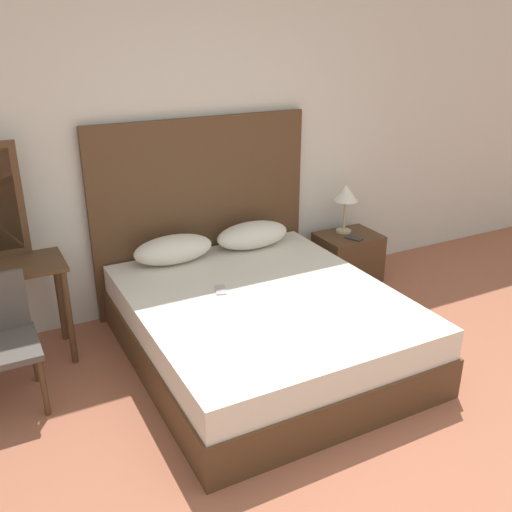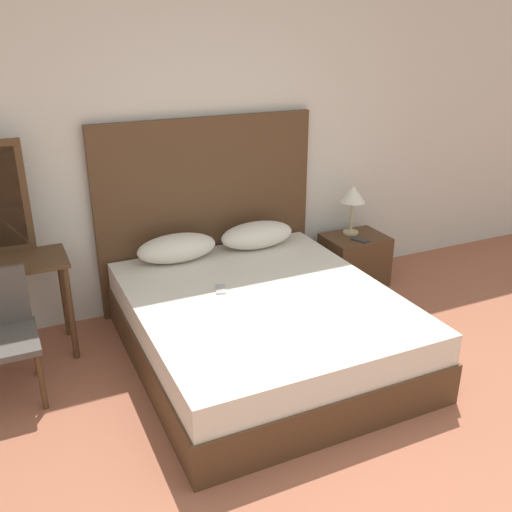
{
  "view_description": "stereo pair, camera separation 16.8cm",
  "coord_description": "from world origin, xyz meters",
  "px_view_note": "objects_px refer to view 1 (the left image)",
  "views": [
    {
      "loc": [
        -1.65,
        -1.47,
        2.23
      ],
      "look_at": [
        0.03,
        1.72,
        0.74
      ],
      "focal_mm": 40.0,
      "sensor_mm": 36.0,
      "label": 1
    },
    {
      "loc": [
        -1.5,
        -1.55,
        2.23
      ],
      "look_at": [
        0.03,
        1.72,
        0.74
      ],
      "focal_mm": 40.0,
      "sensor_mm": 36.0,
      "label": 2
    }
  ],
  "objects_px": {
    "phone_on_bed": "(221,290)",
    "table_lamp": "(346,195)",
    "phone_on_nightstand": "(354,238)",
    "bed": "(263,326)",
    "nightstand": "(347,258)"
  },
  "relations": [
    {
      "from": "bed",
      "to": "nightstand",
      "type": "relative_size",
      "value": 3.81
    },
    {
      "from": "phone_on_nightstand",
      "to": "bed",
      "type": "bearing_deg",
      "value": -152.32
    },
    {
      "from": "bed",
      "to": "phone_on_bed",
      "type": "xyz_separation_m",
      "value": [
        -0.23,
        0.19,
        0.25
      ]
    },
    {
      "from": "bed",
      "to": "phone_on_nightstand",
      "type": "relative_size",
      "value": 12.3
    },
    {
      "from": "nightstand",
      "to": "phone_on_nightstand",
      "type": "bearing_deg",
      "value": -103.9
    },
    {
      "from": "bed",
      "to": "table_lamp",
      "type": "relative_size",
      "value": 4.61
    },
    {
      "from": "phone_on_bed",
      "to": "table_lamp",
      "type": "bearing_deg",
      "value": 23.39
    },
    {
      "from": "table_lamp",
      "to": "bed",
      "type": "bearing_deg",
      "value": -146.57
    },
    {
      "from": "bed",
      "to": "table_lamp",
      "type": "xyz_separation_m",
      "value": [
        1.29,
        0.85,
        0.56
      ]
    },
    {
      "from": "phone_on_bed",
      "to": "table_lamp",
      "type": "distance_m",
      "value": 1.69
    },
    {
      "from": "table_lamp",
      "to": "phone_on_bed",
      "type": "bearing_deg",
      "value": -156.61
    },
    {
      "from": "nightstand",
      "to": "table_lamp",
      "type": "height_order",
      "value": "table_lamp"
    },
    {
      "from": "phone_on_bed",
      "to": "nightstand",
      "type": "distance_m",
      "value": 1.65
    },
    {
      "from": "phone_on_nightstand",
      "to": "table_lamp",
      "type": "bearing_deg",
      "value": 81.86
    },
    {
      "from": "nightstand",
      "to": "table_lamp",
      "type": "relative_size",
      "value": 1.21
    }
  ]
}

